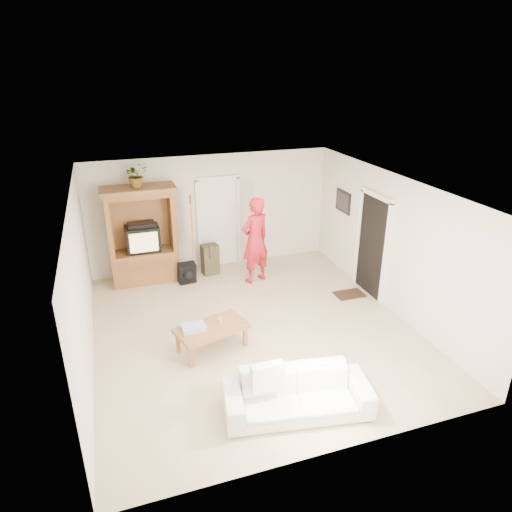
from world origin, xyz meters
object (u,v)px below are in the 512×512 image
(armoire, at_px, (144,241))
(sofa, at_px, (297,394))
(man, at_px, (255,240))
(coffee_table, at_px, (212,330))

(armoire, distance_m, sofa, 5.12)
(man, distance_m, sofa, 4.18)
(man, relative_size, sofa, 0.95)
(armoire, distance_m, man, 2.38)
(armoire, relative_size, man, 1.11)
(armoire, distance_m, coffee_table, 3.17)
(armoire, height_order, coffee_table, armoire)
(man, relative_size, coffee_table, 1.46)
(sofa, relative_size, coffee_table, 1.54)
(armoire, xyz_separation_m, coffee_table, (0.73, -3.04, -0.53))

